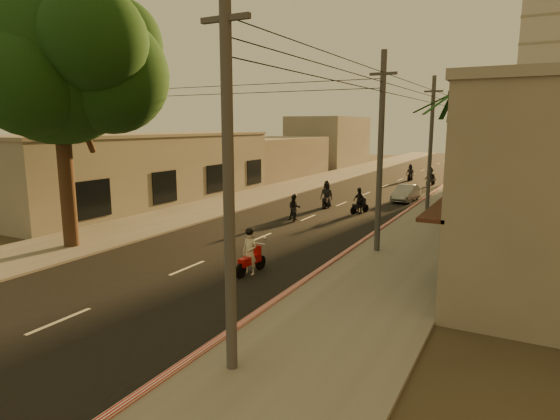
# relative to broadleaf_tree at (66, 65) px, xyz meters

# --- Properties ---
(ground) EXTENTS (160.00, 160.00, 0.00)m
(ground) POSITION_rel_broadleaf_tree_xyz_m (6.61, -2.14, -8.48)
(ground) COLOR #383023
(ground) RESTS_ON ground
(road) EXTENTS (10.00, 140.00, 0.02)m
(road) POSITION_rel_broadleaf_tree_xyz_m (6.61, 17.86, -8.47)
(road) COLOR black
(road) RESTS_ON ground
(sidewalk_right) EXTENTS (5.00, 140.00, 0.12)m
(sidewalk_right) POSITION_rel_broadleaf_tree_xyz_m (14.11, 17.86, -8.42)
(sidewalk_right) COLOR slate
(sidewalk_right) RESTS_ON ground
(sidewalk_left) EXTENTS (5.00, 140.00, 0.12)m
(sidewalk_left) POSITION_rel_broadleaf_tree_xyz_m (-0.89, 17.86, -8.42)
(sidewalk_left) COLOR slate
(sidewalk_left) RESTS_ON ground
(curb_stripe) EXTENTS (0.20, 60.00, 0.20)m
(curb_stripe) POSITION_rel_broadleaf_tree_xyz_m (11.71, 12.86, -8.38)
(curb_stripe) COLOR #B71314
(curb_stripe) RESTS_ON ground
(left_building) EXTENTS (8.20, 24.20, 5.20)m
(left_building) POSITION_rel_broadleaf_tree_xyz_m (-7.37, 11.86, -5.88)
(left_building) COLOR gray
(left_building) RESTS_ON ground
(broadleaf_tree) EXTENTS (9.60, 8.70, 12.10)m
(broadleaf_tree) POSITION_rel_broadleaf_tree_xyz_m (0.00, 0.00, 0.00)
(broadleaf_tree) COLOR black
(broadleaf_tree) RESTS_ON ground
(palm_tree) EXTENTS (5.00, 5.00, 8.20)m
(palm_tree) POSITION_rel_broadleaf_tree_xyz_m (14.61, 13.86, -1.33)
(palm_tree) COLOR black
(palm_tree) RESTS_ON ground
(utility_poles) EXTENTS (1.20, 48.26, 9.00)m
(utility_poles) POSITION_rel_broadleaf_tree_xyz_m (12.81, 17.86, -1.94)
(utility_poles) COLOR #38383A
(utility_poles) RESTS_ON ground
(filler_right) EXTENTS (8.00, 14.00, 6.00)m
(filler_right) POSITION_rel_broadleaf_tree_xyz_m (20.61, 42.86, -5.48)
(filler_right) COLOR gray
(filler_right) RESTS_ON ground
(filler_left_near) EXTENTS (8.00, 14.00, 4.40)m
(filler_left_near) POSITION_rel_broadleaf_tree_xyz_m (-7.39, 31.86, -6.28)
(filler_left_near) COLOR gray
(filler_left_near) RESTS_ON ground
(filler_left_far) EXTENTS (8.00, 14.00, 7.00)m
(filler_left_far) POSITION_rel_broadleaf_tree_xyz_m (-7.39, 49.86, -4.98)
(filler_left_far) COLOR gray
(filler_left_far) RESTS_ON ground
(scooter_red) EXTENTS (0.77, 1.92, 1.89)m
(scooter_red) POSITION_rel_broadleaf_tree_xyz_m (9.30, 0.41, -7.65)
(scooter_red) COLOR black
(scooter_red) RESTS_ON ground
(scooter_mid_a) EXTENTS (1.22, 1.56, 1.66)m
(scooter_mid_a) POSITION_rel_broadleaf_tree_xyz_m (6.15, 10.79, -7.72)
(scooter_mid_a) COLOR black
(scooter_mid_a) RESTS_ON ground
(scooter_mid_b) EXTENTS (1.24, 1.70, 1.75)m
(scooter_mid_b) POSITION_rel_broadleaf_tree_xyz_m (8.96, 14.83, -7.68)
(scooter_mid_b) COLOR black
(scooter_mid_b) RESTS_ON ground
(scooter_far_a) EXTENTS (1.05, 1.98, 1.96)m
(scooter_far_a) POSITION_rel_broadleaf_tree_xyz_m (6.21, 15.89, -7.60)
(scooter_far_a) COLOR black
(scooter_far_a) RESTS_ON ground
(scooter_far_b) EXTENTS (1.41, 1.85, 1.85)m
(scooter_far_b) POSITION_rel_broadleaf_tree_xyz_m (10.45, 31.97, -7.63)
(scooter_far_b) COLOR black
(scooter_far_b) RESTS_ON ground
(parked_car) EXTENTS (1.70, 3.96, 1.26)m
(parked_car) POSITION_rel_broadleaf_tree_xyz_m (10.53, 21.43, -7.84)
(parked_car) COLOR gray
(parked_car) RESTS_ON ground
(scooter_far_c) EXTENTS (0.84, 1.80, 1.77)m
(scooter_far_c) POSITION_rel_broadleaf_tree_xyz_m (7.74, 35.43, -7.68)
(scooter_far_c) COLOR black
(scooter_far_c) RESTS_ON ground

